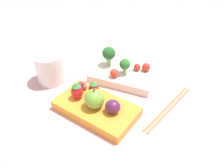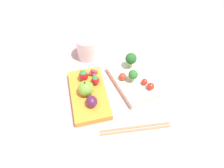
# 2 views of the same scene
# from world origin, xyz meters

# --- Properties ---
(ground_plane) EXTENTS (4.00, 4.00, 0.00)m
(ground_plane) POSITION_xyz_m (0.00, 0.00, 0.00)
(ground_plane) COLOR #C6939E
(bento_box_savoury) EXTENTS (0.19, 0.14, 0.02)m
(bento_box_savoury) POSITION_xyz_m (0.00, 0.08, 0.01)
(bento_box_savoury) COLOR silver
(bento_box_savoury) RESTS_ON ground_plane
(bento_box_fruit) EXTENTS (0.22, 0.14, 0.02)m
(bento_box_fruit) POSITION_xyz_m (0.00, -0.08, 0.01)
(bento_box_fruit) COLOR orange
(bento_box_fruit) RESTS_ON ground_plane
(broccoli_floret_0) EXTENTS (0.03, 0.03, 0.05)m
(broccoli_floret_0) POSITION_xyz_m (0.01, 0.07, 0.05)
(broccoli_floret_0) COLOR #93B770
(broccoli_floret_0) RESTS_ON bento_box_savoury
(broccoli_floret_1) EXTENTS (0.04, 0.04, 0.06)m
(broccoli_floret_1) POSITION_xyz_m (-0.06, 0.09, 0.06)
(broccoli_floret_1) COLOR #93B770
(broccoli_floret_1) RESTS_ON bento_box_savoury
(cherry_tomato_0) EXTENTS (0.02, 0.02, 0.02)m
(cherry_tomato_0) POSITION_xyz_m (0.06, 0.11, 0.04)
(cherry_tomato_0) COLOR red
(cherry_tomato_0) RESTS_ON bento_box_savoury
(cherry_tomato_1) EXTENTS (0.02, 0.02, 0.02)m
(cherry_tomato_1) POSITION_xyz_m (0.03, 0.11, 0.03)
(cherry_tomato_1) COLOR red
(cherry_tomato_1) RESTS_ON bento_box_savoury
(cherry_tomato_2) EXTENTS (0.03, 0.03, 0.03)m
(cherry_tomato_2) POSITION_xyz_m (-0.01, 0.05, 0.04)
(cherry_tomato_2) COLOR red
(cherry_tomato_2) RESTS_ON bento_box_savoury
(apple) EXTENTS (0.05, 0.05, 0.06)m
(apple) POSITION_xyz_m (0.00, -0.08, 0.05)
(apple) COLOR #70A838
(apple) RESTS_ON bento_box_fruit
(strawberry_0) EXTENTS (0.03, 0.03, 0.05)m
(strawberry_0) POSITION_xyz_m (-0.06, -0.08, 0.05)
(strawberry_0) COLOR red
(strawberry_0) RESTS_ON bento_box_fruit
(strawberry_1) EXTENTS (0.03, 0.03, 0.04)m
(strawberry_1) POSITION_xyz_m (-0.03, -0.05, 0.04)
(strawberry_1) COLOR red
(strawberry_1) RESTS_ON bento_box_fruit
(plum) EXTENTS (0.04, 0.03, 0.03)m
(plum) POSITION_xyz_m (0.05, -0.08, 0.04)
(plum) COLOR #511E42
(plum) RESTS_ON bento_box_fruit
(grape_cluster) EXTENTS (0.03, 0.03, 0.02)m
(grape_cluster) POSITION_xyz_m (-0.07, -0.04, 0.03)
(grape_cluster) COLOR #93384C
(grape_cluster) RESTS_ON bento_box_fruit
(drinking_cup) EXTENTS (0.08, 0.08, 0.09)m
(drinking_cup) POSITION_xyz_m (-0.18, -0.03, 0.04)
(drinking_cup) COLOR white
(drinking_cup) RESTS_ON ground_plane
(chopsticks_pair) EXTENTS (0.06, 0.21, 0.01)m
(chopsticks_pair) POSITION_xyz_m (0.16, 0.02, 0.00)
(chopsticks_pair) COLOR #A37547
(chopsticks_pair) RESTS_ON ground_plane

